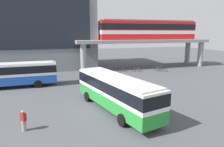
% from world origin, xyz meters
% --- Properties ---
extents(ground_plane, '(120.00, 120.00, 0.00)m').
position_xyz_m(ground_plane, '(0.00, 10.00, 0.00)').
color(ground_plane, '#47494F').
extents(station_building, '(29.43, 12.31, 15.56)m').
position_xyz_m(station_building, '(-10.78, 25.34, 7.78)').
color(station_building, slate).
rests_on(station_building, ground_plane).
extents(elevated_platform, '(27.37, 5.91, 5.72)m').
position_xyz_m(elevated_platform, '(13.32, 19.42, 4.84)').
color(elevated_platform, gray).
rests_on(elevated_platform, ground_plane).
extents(train, '(20.21, 2.96, 3.84)m').
position_xyz_m(train, '(14.47, 19.42, 7.69)').
color(train, red).
rests_on(train, elevated_platform).
extents(bus_main, '(5.24, 11.32, 3.22)m').
position_xyz_m(bus_main, '(1.06, -1.19, 1.99)').
color(bus_main, '#268C33').
rests_on(bus_main, ground_plane).
extents(bus_secondary, '(11.12, 3.03, 3.22)m').
position_xyz_m(bus_secondary, '(-9.51, 9.97, 1.99)').
color(bus_secondary, '#1E4CB2').
rests_on(bus_secondary, ground_plane).
extents(bicycle_black, '(1.77, 0.40, 1.04)m').
position_xyz_m(bicycle_black, '(15.04, 13.93, 0.36)').
color(bicycle_black, black).
rests_on(bicycle_black, ground_plane).
extents(bicycle_silver, '(1.79, 0.23, 1.04)m').
position_xyz_m(bicycle_silver, '(14.84, 15.23, 0.36)').
color(bicycle_silver, black).
rests_on(bicycle_silver, ground_plane).
extents(bicycle_red, '(1.79, 0.23, 1.04)m').
position_xyz_m(bicycle_red, '(7.67, 15.80, 0.36)').
color(bicycle_red, black).
rests_on(bicycle_red, ground_plane).
extents(bicycle_brown, '(1.66, 0.78, 1.04)m').
position_xyz_m(bicycle_brown, '(10.38, 15.37, 0.36)').
color(bicycle_brown, black).
rests_on(bicycle_brown, ground_plane).
extents(pedestrian_waiting_near_stop, '(0.46, 0.47, 1.58)m').
position_xyz_m(pedestrian_waiting_near_stop, '(-6.51, -3.13, 0.74)').
color(pedestrian_waiting_near_stop, gray).
rests_on(pedestrian_waiting_near_stop, ground_plane).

